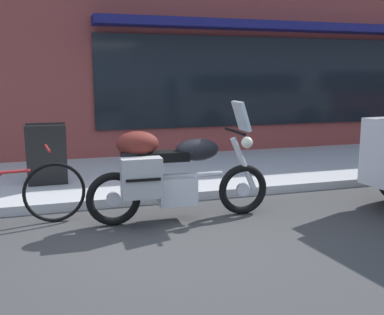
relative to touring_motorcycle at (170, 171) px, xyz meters
name	(u,v)px	position (x,y,z in m)	size (l,w,h in m)	color
ground_plane	(156,238)	(-0.30, -0.50, -0.60)	(80.00, 80.00, 0.00)	#3B3B3B
touring_motorcycle	(170,171)	(0.00, 0.00, 0.00)	(2.19, 0.64, 1.39)	black
parked_bicycle	(2,195)	(-1.84, 0.32, -0.21)	(1.80, 0.48, 0.94)	black
sandwich_board_sign	(47,155)	(-1.37, 1.76, -0.03)	(0.55, 0.40, 0.88)	black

